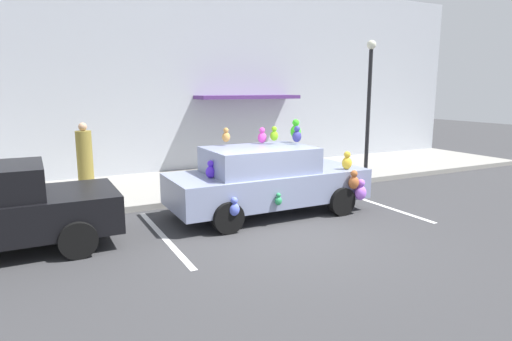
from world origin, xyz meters
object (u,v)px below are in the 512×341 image
(teddy_bear_on_sidewalk, at_px, (211,182))
(pedestrian_near_shopfront, at_px, (85,161))
(plush_covered_car, at_px, (266,179))
(street_lamp_post, at_px, (369,95))

(teddy_bear_on_sidewalk, xyz_separation_m, pedestrian_near_shopfront, (-2.94, 1.37, 0.58))
(plush_covered_car, distance_m, street_lamp_post, 5.37)
(plush_covered_car, xyz_separation_m, street_lamp_post, (4.64, 1.96, 1.85))
(teddy_bear_on_sidewalk, xyz_separation_m, street_lamp_post, (5.20, -0.09, 2.24))
(teddy_bear_on_sidewalk, height_order, pedestrian_near_shopfront, pedestrian_near_shopfront)
(teddy_bear_on_sidewalk, relative_size, pedestrian_near_shopfront, 0.31)
(teddy_bear_on_sidewalk, bearing_deg, street_lamp_post, -1.00)
(plush_covered_car, distance_m, pedestrian_near_shopfront, 4.90)
(teddy_bear_on_sidewalk, distance_m, street_lamp_post, 5.67)
(teddy_bear_on_sidewalk, bearing_deg, pedestrian_near_shopfront, 155.01)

